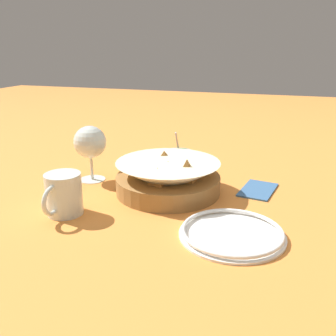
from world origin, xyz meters
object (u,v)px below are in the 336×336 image
object	(u,v)px
sauce_cup	(179,157)
side_plate	(232,233)
wine_glass	(90,144)
beer_mug	(64,196)
food_basket	(169,178)

from	to	relation	value
sauce_cup	side_plate	distance (m)	0.45
sauce_cup	wine_glass	bearing A→B (deg)	-43.92
beer_mug	side_plate	size ratio (longest dim) A/B	0.56
food_basket	wine_glass	world-z (taller)	wine_glass
wine_glass	side_plate	size ratio (longest dim) A/B	0.73
food_basket	beer_mug	bearing A→B (deg)	-42.84
wine_glass	beer_mug	xyz separation A→B (m)	(0.21, 0.05, -0.06)
wine_glass	beer_mug	world-z (taller)	wine_glass
food_basket	wine_glass	xyz separation A→B (m)	(-0.02, -0.22, 0.06)
wine_glass	side_plate	world-z (taller)	wine_glass
wine_glass	side_plate	distance (m)	0.46
sauce_cup	side_plate	world-z (taller)	sauce_cup
wine_glass	beer_mug	size ratio (longest dim) A/B	1.30
side_plate	sauce_cup	bearing A→B (deg)	-150.70
food_basket	sauce_cup	size ratio (longest dim) A/B	2.32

